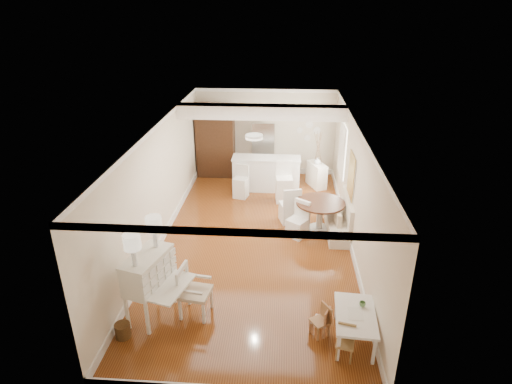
# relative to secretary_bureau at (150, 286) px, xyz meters

# --- Properties ---
(room) EXTENTS (9.00, 9.04, 2.82)m
(room) POSITION_rel_secretary_bureau_xyz_m (1.74, 3.16, 1.33)
(room) COLOR brown
(room) RESTS_ON ground
(secretary_bureau) EXTENTS (1.25, 1.26, 1.29)m
(secretary_bureau) POSITION_rel_secretary_bureau_xyz_m (0.00, 0.00, 0.00)
(secretary_bureau) COLOR white
(secretary_bureau) RESTS_ON ground
(gustavian_armchair) EXTENTS (0.65, 0.65, 0.99)m
(gustavian_armchair) POSITION_rel_secretary_bureau_xyz_m (0.79, 0.10, -0.15)
(gustavian_armchair) COLOR white
(gustavian_armchair) RESTS_ON ground
(wicker_basket) EXTENTS (0.32, 0.32, 0.27)m
(wicker_basket) POSITION_rel_secretary_bureau_xyz_m (-0.35, -0.58, -0.51)
(wicker_basket) COLOR #4F3418
(wicker_basket) RESTS_ON ground
(kids_table) EXTENTS (0.74, 1.15, 0.55)m
(kids_table) POSITION_rel_secretary_bureau_xyz_m (3.59, -0.38, -0.37)
(kids_table) COLOR white
(kids_table) RESTS_ON ground
(kids_chair_a) EXTENTS (0.39, 0.39, 0.59)m
(kids_chair_a) POSITION_rel_secretary_bureau_xyz_m (3.03, -0.29, -0.35)
(kids_chair_a) COLOR #A3744A
(kids_chair_a) RESTS_ON ground
(kids_chair_b) EXTENTS (0.35, 0.35, 0.54)m
(kids_chair_b) POSITION_rel_secretary_bureau_xyz_m (3.04, -0.25, -0.37)
(kids_chair_b) COLOR #B07550
(kids_chair_b) RESTS_ON ground
(kids_chair_c) EXTENTS (0.34, 0.34, 0.60)m
(kids_chair_c) POSITION_rel_secretary_bureau_xyz_m (3.39, -0.79, -0.35)
(kids_chair_c) COLOR #9C7747
(kids_chair_c) RESTS_ON ground
(banquette) EXTENTS (0.52, 1.60, 0.98)m
(banquette) POSITION_rel_secretary_bureau_xyz_m (3.69, 3.33, -0.16)
(banquette) COLOR silver
(banquette) RESTS_ON ground
(dining_table) EXTENTS (1.57, 1.57, 0.82)m
(dining_table) POSITION_rel_secretary_bureau_xyz_m (3.25, 3.38, -0.24)
(dining_table) COLOR #4E2919
(dining_table) RESTS_ON ground
(slip_chair_near) EXTENTS (0.61, 0.61, 0.90)m
(slip_chair_near) POSITION_rel_secretary_bureau_xyz_m (2.70, 3.12, -0.20)
(slip_chair_near) COLOR white
(slip_chair_near) RESTS_ON ground
(slip_chair_far) EXTENTS (0.59, 0.60, 0.99)m
(slip_chair_far) POSITION_rel_secretary_bureau_xyz_m (2.51, 3.88, -0.15)
(slip_chair_far) COLOR white
(slip_chair_far) RESTS_ON ground
(breakfast_counter) EXTENTS (2.05, 0.65, 1.03)m
(breakfast_counter) POSITION_rel_secretary_bureau_xyz_m (1.80, 5.93, -0.13)
(breakfast_counter) COLOR white
(breakfast_counter) RESTS_ON ground
(bar_stool_left) EXTENTS (0.47, 0.47, 0.96)m
(bar_stool_left) POSITION_rel_secretary_bureau_xyz_m (1.09, 5.31, -0.17)
(bar_stool_left) COLOR white
(bar_stool_left) RESTS_ON ground
(bar_stool_right) EXTENTS (0.50, 0.50, 1.16)m
(bar_stool_right) POSITION_rel_secretary_bureau_xyz_m (2.35, 5.12, -0.07)
(bar_stool_right) COLOR white
(bar_stool_right) RESTS_ON ground
(pantry_cabinet) EXTENTS (1.20, 0.60, 2.30)m
(pantry_cabinet) POSITION_rel_secretary_bureau_xyz_m (0.10, 7.01, 0.50)
(pantry_cabinet) COLOR #381E11
(pantry_cabinet) RESTS_ON ground
(fridge) EXTENTS (0.75, 0.65, 1.80)m
(fridge) POSITION_rel_secretary_bureau_xyz_m (2.00, 6.98, 0.25)
(fridge) COLOR silver
(fridge) RESTS_ON ground
(sideboard) EXTENTS (0.63, 0.86, 0.75)m
(sideboard) POSITION_rel_secretary_bureau_xyz_m (3.35, 6.28, -0.27)
(sideboard) COLOR white
(sideboard) RESTS_ON ground
(pencil_cup) EXTENTS (0.13, 0.13, 0.08)m
(pencil_cup) POSITION_rel_secretary_bureau_xyz_m (3.73, -0.17, -0.05)
(pencil_cup) COLOR #619557
(pencil_cup) RESTS_ON kids_table
(branch_vase) EXTENTS (0.22, 0.22, 0.21)m
(branch_vase) POSITION_rel_secretary_bureau_xyz_m (3.34, 6.24, 0.21)
(branch_vase) COLOR silver
(branch_vase) RESTS_ON sideboard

